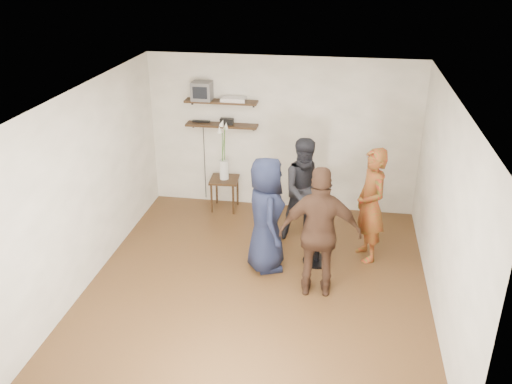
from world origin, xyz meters
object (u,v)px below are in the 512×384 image
Objects in this scene: dvd_deck at (234,99)px; person_plaid at (371,205)px; person_brown at (320,233)px; crt_monitor at (202,91)px; side_table at (224,184)px; person_navy at (266,215)px; drinks_table at (319,224)px; radio at (227,121)px; person_dark at (306,190)px.

person_plaid is (2.24, -1.41, -1.06)m from dvd_deck.
dvd_deck is 0.23× the size of person_brown.
crt_monitor is 0.18× the size of person_brown.
dvd_deck is 0.71× the size of side_table.
drinks_table is at bearing -90.00° from person_navy.
person_navy is at bearing -54.89° from crt_monitor.
radio is 0.14× the size of person_dark.
side_table is 2.72m from person_plaid.
dvd_deck is 0.24× the size of person_plaid.
side_table is 0.32× the size of person_brown.
dvd_deck reaches higher than person_dark.
crt_monitor is at bearing 140.87° from drinks_table.
drinks_table is at bearing -90.00° from person_dark.
dvd_deck is at bearing -60.74° from person_brown.
crt_monitor is 0.33× the size of drinks_table.
crt_monitor is at bearing -52.91° from person_brown.
crt_monitor reaches higher than side_table.
radio is at bearing 134.74° from drinks_table.
person_navy is at bearing -161.05° from drinks_table.
crt_monitor reaches higher than person_navy.
person_brown is at bearing -52.29° from side_table.
side_table is 0.59× the size of drinks_table.
dvd_deck reaches higher than person_brown.
person_brown is (2.11, -2.42, -1.14)m from crt_monitor.
crt_monitor is at bearing 180.00° from dvd_deck.
crt_monitor is at bearing 180.00° from radio.
drinks_table is (1.66, -1.67, -0.90)m from radio.
crt_monitor reaches higher than dvd_deck.
drinks_table is at bearing -41.65° from side_table.
side_table is 0.35× the size of person_dark.
dvd_deck is at bearing 0.00° from crt_monitor.
crt_monitor is 0.80× the size of dvd_deck.
dvd_deck reaches higher than drinks_table.
side_table is (0.37, -0.17, -1.55)m from crt_monitor.
person_dark is (-0.94, 0.45, -0.03)m from person_plaid.
person_brown reaches higher than person_plaid.
dvd_deck is at bearing 0.00° from radio.
side_table is (-0.15, -0.17, -1.43)m from dvd_deck.
radio is 2.52m from drinks_table.
drinks_table is 0.57× the size of person_plaid.
radio is at bearing 7.40° from person_navy.
person_navy is at bearing -90.75° from person_plaid.
person_plaid is 1.20m from person_brown.
person_dark is at bearing -45.25° from person_navy.
person_plaid reaches higher than radio.
person_navy reaches higher than radio.
dvd_deck reaches higher than person_navy.
drinks_table is 0.78m from person_plaid.
crt_monitor is 3.41m from person_brown.
person_navy is at bearing -63.65° from radio.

